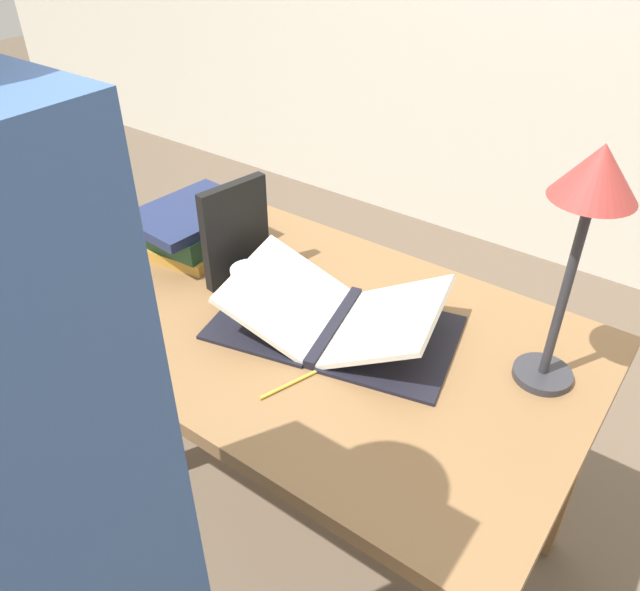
# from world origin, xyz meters

# --- Properties ---
(ground_plane) EXTENTS (12.00, 12.00, 0.00)m
(ground_plane) POSITION_xyz_m (0.00, 0.00, 0.00)
(ground_plane) COLOR brown
(reading_desk) EXTENTS (1.26, 0.75, 0.73)m
(reading_desk) POSITION_xyz_m (0.00, 0.00, 0.63)
(reading_desk) COLOR brown
(reading_desk) RESTS_ON ground_plane
(open_book) EXTENTS (0.57, 0.40, 0.11)m
(open_book) POSITION_xyz_m (0.08, 0.01, 0.77)
(open_book) COLOR black
(open_book) RESTS_ON reading_desk
(book_stack_tall) EXTENTS (0.24, 0.31, 0.11)m
(book_stack_tall) POSITION_xyz_m (-0.41, 0.08, 0.79)
(book_stack_tall) COLOR #BC8933
(book_stack_tall) RESTS_ON reading_desk
(book_standing_upright) EXTENTS (0.06, 0.18, 0.25)m
(book_standing_upright) POSITION_xyz_m (-0.22, 0.04, 0.85)
(book_standing_upright) COLOR black
(book_standing_upright) RESTS_ON reading_desk
(reading_lamp) EXTENTS (0.14, 0.14, 0.48)m
(reading_lamp) POSITION_xyz_m (0.50, 0.13, 1.11)
(reading_lamp) COLOR #2D2D33
(reading_lamp) RESTS_ON reading_desk
(coffee_mug) EXTENTS (0.08, 0.11, 0.08)m
(coffee_mug) POSITION_xyz_m (-0.14, -0.01, 0.77)
(coffee_mug) COLOR white
(coffee_mug) RESTS_ON reading_desk
(pencil) EXTENTS (0.06, 0.16, 0.01)m
(pencil) POSITION_xyz_m (0.12, -0.16, 0.74)
(pencil) COLOR gold
(pencil) RESTS_ON reading_desk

